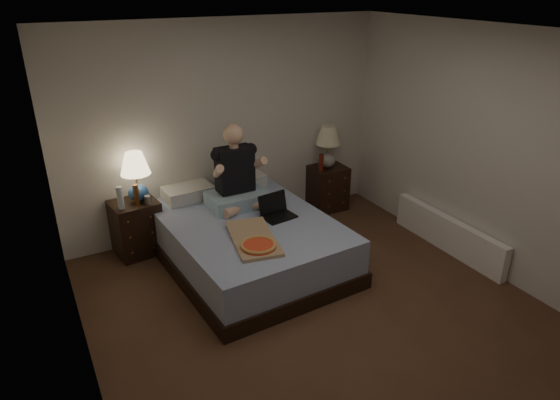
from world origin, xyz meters
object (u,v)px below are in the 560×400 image
laptop (279,207)px  beer_bottle_right (321,163)px  lamp_left (136,177)px  lamp_right (328,147)px  bed (248,241)px  nightstand_right (327,188)px  beer_bottle_left (136,195)px  person (236,167)px  radiator (448,234)px  water_bottle (120,198)px  soda_can (148,200)px  nightstand_left (136,228)px  pizza_box (258,246)px

laptop → beer_bottle_right: bearing=30.4°
lamp_left → lamp_right: lamp_left is taller
bed → nightstand_right: 1.75m
nightstand_right → laptop: laptop is taller
beer_bottle_left → person: 1.12m
lamp_right → person: 1.54m
lamp_left → person: person is taller
nightstand_right → radiator: 1.73m
lamp_right → radiator: lamp_right is taller
water_bottle → soda_can: (0.28, -0.02, -0.07)m
nightstand_left → lamp_right: (2.54, 0.00, 0.56)m
pizza_box → radiator: size_ratio=0.47×
water_bottle → soda_can: water_bottle is taller
radiator → soda_can: bearing=153.7°
pizza_box → lamp_right: bearing=50.9°
bed → radiator: bed is taller
nightstand_left → soda_can: 0.41m
beer_bottle_right → laptop: beer_bottle_right is taller
lamp_left → beer_bottle_left: size_ratio=2.43×
lamp_left → water_bottle: bearing=-152.4°
beer_bottle_left → nightstand_right: bearing=1.9°
nightstand_left → lamp_right: lamp_right is taller
nightstand_right → water_bottle: water_bottle is taller
beer_bottle_left → radiator: size_ratio=0.14×
beer_bottle_right → laptop: bearing=-141.8°
soda_can → pizza_box: bearing=-62.1°
nightstand_left → radiator: nightstand_left is taller
beer_bottle_right → soda_can: bearing=-179.0°
nightstand_left → lamp_right: size_ratio=1.12×
laptop → soda_can: bearing=138.8°
beer_bottle_right → radiator: bearing=-63.5°
bed → nightstand_left: (-1.00, 0.80, 0.05)m
beer_bottle_right → pizza_box: (-1.56, -1.35, -0.14)m
bed → lamp_right: 1.83m
water_bottle → beer_bottle_right: water_bottle is taller
pizza_box → beer_bottle_right: bearing=51.7°
water_bottle → soda_can: 0.29m
lamp_right → water_bottle: 2.69m
nightstand_left → person: (1.06, -0.43, 0.68)m
nightstand_right → person: bearing=-162.9°
nightstand_left → beer_bottle_left: 0.44m
nightstand_left → soda_can: bearing=-52.7°
beer_bottle_right → laptop: size_ratio=0.68×
beer_bottle_left → laptop: size_ratio=0.68×
lamp_right → beer_bottle_right: (-0.15, -0.09, -0.17)m
bed → nightstand_left: 1.29m
beer_bottle_right → water_bottle: bearing=-179.5°
nightstand_left → nightstand_right: nightstand_left is taller
lamp_left → water_bottle: lamp_left is taller
lamp_left → beer_bottle_left: (-0.04, -0.08, -0.17)m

